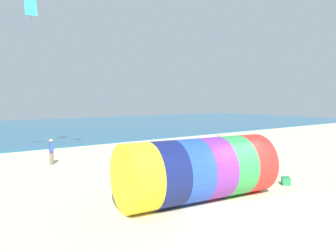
% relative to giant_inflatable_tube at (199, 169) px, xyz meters
% --- Properties ---
extents(ground_plane, '(120.00, 120.00, 0.00)m').
position_rel_giant_inflatable_tube_xyz_m(ground_plane, '(1.35, -2.26, -1.27)').
color(ground_plane, beige).
extents(sea, '(120.00, 40.00, 0.10)m').
position_rel_giant_inflatable_tube_xyz_m(sea, '(1.35, 37.49, -1.22)').
color(sea, '#236084').
rests_on(sea, ground).
extents(giant_inflatable_tube, '(6.85, 3.36, 2.53)m').
position_rel_giant_inflatable_tube_xyz_m(giant_inflatable_tube, '(0.00, 0.00, 0.00)').
color(giant_inflatable_tube, yellow).
rests_on(giant_inflatable_tube, ground).
extents(kite_handler, '(0.41, 0.33, 1.77)m').
position_rel_giant_inflatable_tube_xyz_m(kite_handler, '(4.62, -0.25, -0.35)').
color(kite_handler, '#726651').
rests_on(kite_handler, ground).
extents(kite_cyan_diamond, '(0.85, 0.36, 2.02)m').
position_rel_giant_inflatable_tube_xyz_m(kite_cyan_diamond, '(-2.18, 15.31, 9.32)').
color(kite_cyan_diamond, '#2DB2C6').
extents(bystander_near_water, '(0.40, 0.42, 1.62)m').
position_rel_giant_inflatable_tube_xyz_m(bystander_near_water, '(7.83, 6.41, -0.45)').
color(bystander_near_water, '#383D56').
rests_on(bystander_near_water, ground).
extents(bystander_mid_beach, '(0.26, 0.38, 1.64)m').
position_rel_giant_inflatable_tube_xyz_m(bystander_mid_beach, '(-2.41, 10.92, -0.43)').
color(bystander_mid_beach, '#726651').
rests_on(bystander_mid_beach, ground).
extents(cooler_box, '(0.62, 0.62, 0.36)m').
position_rel_giant_inflatable_tube_xyz_m(cooler_box, '(5.00, -0.76, -1.09)').
color(cooler_box, '#268C4C').
rests_on(cooler_box, ground).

